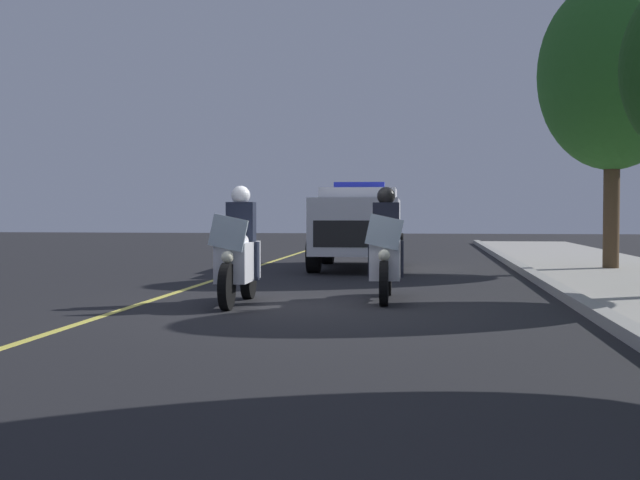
% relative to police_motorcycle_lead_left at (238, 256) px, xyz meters
% --- Properties ---
extents(ground_plane, '(80.00, 80.00, 0.00)m').
position_rel_police_motorcycle_lead_left_xyz_m(ground_plane, '(0.21, 1.06, -0.70)').
color(ground_plane, black).
extents(curb_strip, '(48.00, 0.24, 0.15)m').
position_rel_police_motorcycle_lead_left_xyz_m(curb_strip, '(0.21, 4.82, -0.62)').
color(curb_strip, '#9E9B93').
rests_on(curb_strip, ground).
extents(lane_stripe_center, '(48.00, 0.12, 0.01)m').
position_rel_police_motorcycle_lead_left_xyz_m(lane_stripe_center, '(0.21, -1.41, -0.70)').
color(lane_stripe_center, '#E0D14C').
rests_on(lane_stripe_center, ground).
extents(police_motorcycle_lead_left, '(2.14, 0.57, 1.72)m').
position_rel_police_motorcycle_lead_left_xyz_m(police_motorcycle_lead_left, '(0.00, 0.00, 0.00)').
color(police_motorcycle_lead_left, black).
rests_on(police_motorcycle_lead_left, ground).
extents(police_motorcycle_lead_right, '(2.14, 0.57, 1.72)m').
position_rel_police_motorcycle_lead_left_xyz_m(police_motorcycle_lead_right, '(-0.79, 2.09, 0.00)').
color(police_motorcycle_lead_right, black).
rests_on(police_motorcycle_lead_right, ground).
extents(police_suv, '(4.94, 2.16, 2.05)m').
position_rel_police_motorcycle_lead_left_xyz_m(police_suv, '(-7.83, 1.11, 0.37)').
color(police_suv, silver).
rests_on(police_suv, ground).
extents(tree_far_back, '(3.25, 3.25, 6.39)m').
position_rel_police_motorcycle_lead_left_xyz_m(tree_far_back, '(-7.17, 6.76, 3.65)').
color(tree_far_back, '#4C3823').
rests_on(tree_far_back, sidewalk_strip).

